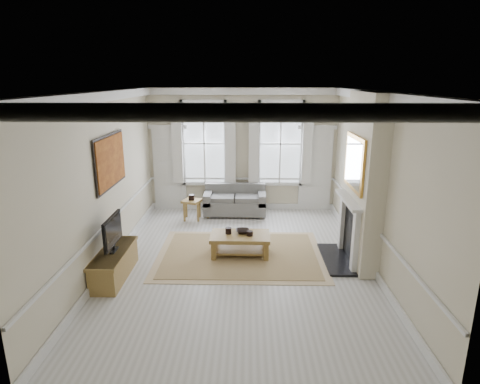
{
  "coord_description": "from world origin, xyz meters",
  "views": [
    {
      "loc": [
        0.16,
        -7.44,
        3.61
      ],
      "look_at": [
        -0.01,
        0.93,
        1.25
      ],
      "focal_mm": 30.0,
      "sensor_mm": 36.0,
      "label": 1
    }
  ],
  "objects_px": {
    "side_table": "(192,204)",
    "coffee_table": "(240,238)",
    "sofa": "(235,202)",
    "tv_stand": "(114,264)"
  },
  "relations": [
    {
      "from": "side_table",
      "to": "coffee_table",
      "type": "xyz_separation_m",
      "value": [
        1.32,
        -2.24,
        -0.05
      ]
    },
    {
      "from": "side_table",
      "to": "coffee_table",
      "type": "distance_m",
      "value": 2.61
    },
    {
      "from": "sofa",
      "to": "side_table",
      "type": "xyz_separation_m",
      "value": [
        -1.13,
        -0.45,
        0.08
      ]
    },
    {
      "from": "sofa",
      "to": "side_table",
      "type": "bearing_deg",
      "value": -158.25
    },
    {
      "from": "side_table",
      "to": "coffee_table",
      "type": "bearing_deg",
      "value": -59.47
    },
    {
      "from": "coffee_table",
      "to": "tv_stand",
      "type": "distance_m",
      "value": 2.56
    },
    {
      "from": "coffee_table",
      "to": "tv_stand",
      "type": "bearing_deg",
      "value": -155.55
    },
    {
      "from": "sofa",
      "to": "side_table",
      "type": "height_order",
      "value": "sofa"
    },
    {
      "from": "side_table",
      "to": "tv_stand",
      "type": "height_order",
      "value": "side_table"
    },
    {
      "from": "side_table",
      "to": "sofa",
      "type": "bearing_deg",
      "value": 21.75
    }
  ]
}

